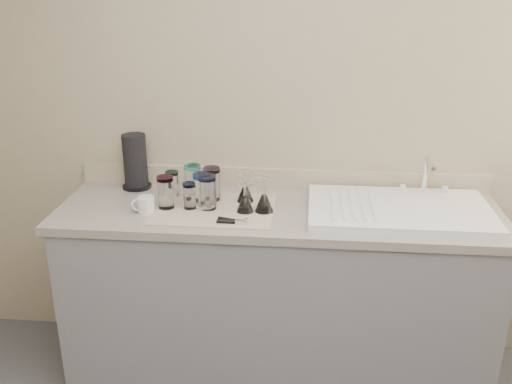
# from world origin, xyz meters

# --- Properties ---
(room_envelope) EXTENTS (3.54, 3.50, 2.52)m
(room_envelope) POSITION_xyz_m (0.00, 0.00, 1.56)
(room_envelope) COLOR #4A4A4E
(room_envelope) RESTS_ON ground
(counter_unit) EXTENTS (2.06, 0.62, 0.90)m
(counter_unit) POSITION_xyz_m (0.00, 1.20, 0.45)
(counter_unit) COLOR slate
(counter_unit) RESTS_ON ground
(sink_unit) EXTENTS (0.82, 0.50, 0.22)m
(sink_unit) POSITION_xyz_m (0.55, 1.20, 0.92)
(sink_unit) COLOR white
(sink_unit) RESTS_ON counter_unit
(dish_towel) EXTENTS (0.55, 0.42, 0.01)m
(dish_towel) POSITION_xyz_m (-0.29, 1.16, 0.90)
(dish_towel) COLOR beige
(dish_towel) RESTS_ON counter_unit
(tumbler_teal) EXTENTS (0.06, 0.06, 0.12)m
(tumbler_teal) POSITION_xyz_m (-0.52, 1.30, 0.97)
(tumbler_teal) COLOR white
(tumbler_teal) RESTS_ON dish_towel
(tumbler_cyan) EXTENTS (0.08, 0.08, 0.16)m
(tumbler_cyan) POSITION_xyz_m (-0.42, 1.30, 0.99)
(tumbler_cyan) COLOR white
(tumbler_cyan) RESTS_ON dish_towel
(tumbler_purple) EXTENTS (0.08, 0.08, 0.16)m
(tumbler_purple) POSITION_xyz_m (-0.32, 1.27, 0.99)
(tumbler_purple) COLOR white
(tumbler_purple) RESTS_ON dish_towel
(tumbler_magenta) EXTENTS (0.08, 0.08, 0.15)m
(tumbler_magenta) POSITION_xyz_m (-0.52, 1.15, 0.99)
(tumbler_magenta) COLOR white
(tumbler_magenta) RESTS_ON dish_towel
(tumbler_blue) EXTENTS (0.06, 0.06, 0.12)m
(tumbler_blue) POSITION_xyz_m (-0.41, 1.15, 0.97)
(tumbler_blue) COLOR white
(tumbler_blue) RESTS_ON dish_towel
(tumbler_lavender) EXTENTS (0.08, 0.08, 0.16)m
(tumbler_lavender) POSITION_xyz_m (-0.32, 1.16, 0.99)
(tumbler_lavender) COLOR white
(tumbler_lavender) RESTS_ON dish_towel
(tumbler_extra) EXTENTS (0.08, 0.08, 0.16)m
(tumbler_extra) POSITION_xyz_m (-0.35, 1.18, 0.99)
(tumbler_extra) COLOR white
(tumbler_extra) RESTS_ON dish_towel
(goblet_back_left) EXTENTS (0.08, 0.08, 0.14)m
(goblet_back_left) POSITION_xyz_m (-0.16, 1.27, 0.96)
(goblet_back_left) COLOR white
(goblet_back_left) RESTS_ON dish_towel
(goblet_front_left) EXTENTS (0.08, 0.08, 0.14)m
(goblet_front_left) POSITION_xyz_m (-0.15, 1.14, 0.96)
(goblet_front_left) COLOR white
(goblet_front_left) RESTS_ON dish_towel
(goblet_front_right) EXTENTS (0.09, 0.09, 0.15)m
(goblet_front_right) POSITION_xyz_m (-0.06, 1.15, 0.96)
(goblet_front_right) COLOR white
(goblet_front_right) RESTS_ON dish_towel
(can_opener) EXTENTS (0.14, 0.06, 0.02)m
(can_opener) POSITION_xyz_m (-0.19, 1.00, 0.92)
(can_opener) COLOR silver
(can_opener) RESTS_ON dish_towel
(white_mug) EXTENTS (0.11, 0.09, 0.08)m
(white_mug) POSITION_xyz_m (-0.60, 1.10, 0.94)
(white_mug) COLOR white
(white_mug) RESTS_ON counter_unit
(paper_towel_roll) EXTENTS (0.15, 0.15, 0.28)m
(paper_towel_roll) POSITION_xyz_m (-0.74, 1.42, 1.04)
(paper_towel_roll) COLOR black
(paper_towel_roll) RESTS_ON counter_unit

